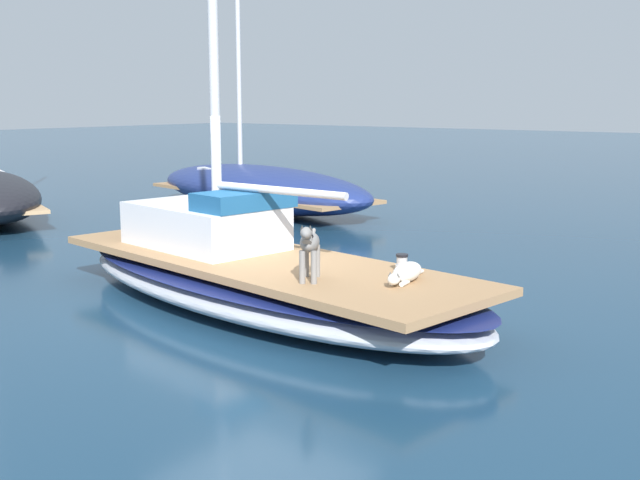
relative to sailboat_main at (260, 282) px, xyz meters
name	(u,v)px	position (x,y,z in m)	size (l,w,h in m)	color
ground_plane	(261,306)	(0.00, 0.00, -0.34)	(120.00, 120.00, 0.00)	navy
sailboat_main	(260,282)	(0.00, 0.00, 0.00)	(3.49, 7.51, 0.66)	#B2B7C1
mast_main	(220,0)	(0.12, 0.75, 3.67)	(0.14, 2.27, 7.42)	silver
cabin_house	(209,223)	(0.17, 1.11, 0.67)	(1.69, 2.39, 0.84)	silver
dog_grey	(309,245)	(-0.64, -1.34, 0.75)	(0.84, 0.57, 0.70)	gray
dog_white	(406,273)	(-0.01, -2.24, 0.43)	(0.95, 0.35, 0.22)	silver
deck_winch	(402,263)	(0.46, -1.90, 0.42)	(0.16, 0.16, 0.21)	#B7B7BC
moored_boat_starboard_side	(259,187)	(6.83, 6.14, 0.24)	(3.75, 7.83, 5.96)	navy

